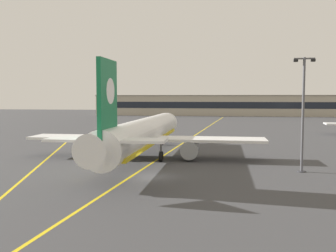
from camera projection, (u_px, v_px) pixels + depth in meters
The scene contains 6 objects.
ground_plane at pixel (151, 177), 38.98m from camera, with size 400.00×400.00×0.00m, color #3D3D3F.
taxiway_centreline at pixel (184, 142), 68.52m from camera, with size 0.30×180.00×0.01m, color yellow.
taxiway_lead_in_stripe at pixel (35, 169), 43.12m from camera, with size 0.30×60.00×0.01m, color yellow.
airliner_foreground at pixel (144, 134), 50.08m from camera, with size 32.03×41.42×11.65m.
apron_lamp_post at pixel (303, 112), 40.92m from camera, with size 2.24×0.90×12.51m.
terminal_building at pixel (237, 105), 168.23m from camera, with size 127.84×12.40×9.21m.
Camera 1 is at (7.71, -37.72, 8.19)m, focal length 40.22 mm.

